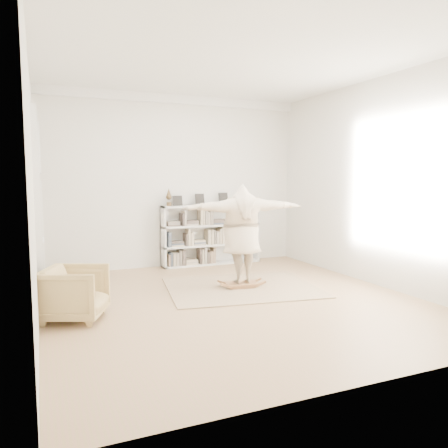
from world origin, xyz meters
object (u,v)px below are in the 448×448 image
at_px(armchair, 75,293).
at_px(person, 242,232).
at_px(rocker_board, 242,284).
at_px(bookshelf, 211,235).

relative_size(armchair, person, 0.38).
bearing_deg(rocker_board, bookshelf, 91.15).
xyz_separation_m(rocker_board, person, (0.00, 0.00, 0.90)).
distance_m(armchair, person, 2.90).
bearing_deg(armchair, rocker_board, -53.74).
height_order(rocker_board, person, person).
distance_m(bookshelf, rocker_board, 2.26).
relative_size(bookshelf, armchair, 2.81).
xyz_separation_m(bookshelf, armchair, (-3.04, -2.82, -0.28)).
xyz_separation_m(armchair, person, (2.76, 0.65, 0.62)).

